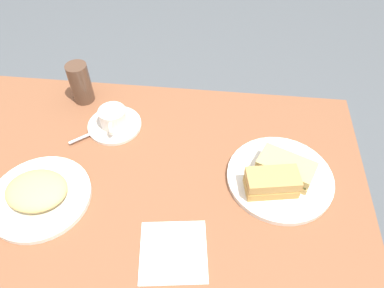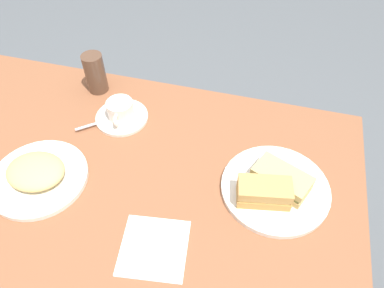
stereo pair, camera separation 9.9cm
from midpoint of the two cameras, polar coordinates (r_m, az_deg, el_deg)
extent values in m
plane|color=#4F5356|center=(1.61, -6.34, -21.63)|extent=(6.00, 6.00, 0.00)
cube|color=brown|center=(0.98, -9.80, -7.37)|extent=(1.29, 0.86, 0.05)
cylinder|color=brown|center=(1.46, 19.54, -8.36)|extent=(0.06, 0.06, 0.68)
cylinder|color=brown|center=(1.68, -21.94, 0.26)|extent=(0.06, 0.06, 0.68)
cylinder|color=silver|center=(0.97, 15.78, -6.86)|extent=(0.28, 0.28, 0.01)
cube|color=tan|center=(0.96, 16.58, -5.98)|extent=(0.16, 0.13, 0.02)
cube|color=olive|center=(0.95, 16.76, -5.49)|extent=(0.15, 0.12, 0.01)
cube|color=tan|center=(0.94, 16.94, -4.98)|extent=(0.16, 0.13, 0.02)
cube|color=#B68742|center=(0.92, 14.12, -8.07)|extent=(0.14, 0.09, 0.02)
cube|color=#E5BE6F|center=(0.91, 14.31, -7.50)|extent=(0.13, 0.08, 0.01)
cube|color=#B68A4A|center=(0.90, 14.50, -6.91)|extent=(0.14, 0.09, 0.02)
cylinder|color=silver|center=(1.11, -8.39, 4.03)|extent=(0.16, 0.16, 0.01)
cylinder|color=silver|center=(1.09, -8.58, 5.23)|extent=(0.08, 0.08, 0.05)
cylinder|color=#B16F51|center=(1.07, -8.72, 6.13)|extent=(0.07, 0.07, 0.01)
torus|color=silver|center=(1.06, -9.11, 3.59)|extent=(0.01, 0.04, 0.04)
cube|color=silver|center=(1.09, -13.46, 2.63)|extent=(0.06, 0.05, 0.00)
ellipsoid|color=silver|center=(1.10, -11.14, 3.44)|extent=(0.03, 0.03, 0.01)
cylinder|color=silver|center=(1.01, -20.24, -5.16)|extent=(0.25, 0.25, 0.01)
ellipsoid|color=tan|center=(0.99, -20.68, -4.16)|extent=(0.15, 0.13, 0.04)
cube|color=white|center=(0.86, -2.55, -16.10)|extent=(0.17, 0.17, 0.00)
cylinder|color=#513728|center=(1.19, -12.57, 10.65)|extent=(0.06, 0.06, 0.13)
camera|label=1|loc=(0.05, -87.13, 3.25)|focal=34.14mm
camera|label=2|loc=(0.05, 92.87, -3.25)|focal=34.14mm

